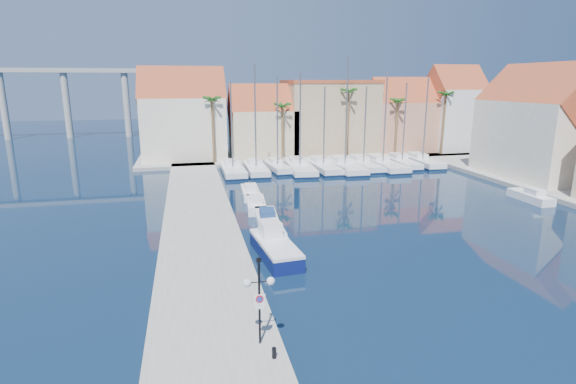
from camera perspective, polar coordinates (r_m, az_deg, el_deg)
name	(u,v)px	position (r m, az deg, el deg)	size (l,w,h in m)	color
ground	(367,292)	(26.92, 10.02, -12.37)	(260.00, 260.00, 0.00)	#081731
quay_west	(200,227)	(37.49, -11.08, -4.35)	(6.00, 77.00, 0.50)	gray
shore_north	(311,154)	(73.78, 2.91, 4.85)	(54.00, 16.00, 0.50)	gray
lamp_post	(259,288)	(19.78, -3.68, -12.07)	(1.38, 0.40, 4.06)	black
bollard	(274,353)	(20.00, -1.77, -19.75)	(0.19, 0.19, 0.47)	black
fishing_boat	(275,246)	(31.22, -1.72, -6.90)	(2.68, 6.49, 2.21)	#0D1651
motorboat_west_0	(276,240)	(33.10, -1.53, -6.09)	(1.79, 5.23, 1.40)	white
motorboat_west_1	(267,218)	(38.22, -2.71, -3.33)	(2.24, 5.59, 1.40)	white
motorboat_west_2	(256,204)	(42.67, -4.08, -1.51)	(2.20, 5.41, 1.40)	white
motorboat_west_3	(251,192)	(47.31, -4.78, 0.02)	(2.04, 5.50, 1.40)	white
motorboat_east_1	(531,196)	(51.62, 28.47, -0.47)	(1.68, 5.10, 1.40)	white
sailboat_0	(232,169)	(59.68, -7.06, 2.92)	(2.78, 10.49, 11.77)	white
sailboat_1	(256,168)	(59.88, -4.14, 3.07)	(2.76, 9.82, 13.90)	white
sailboat_2	(277,166)	(60.80, -1.44, 3.27)	(2.77, 8.32, 12.30)	white
sailboat_3	(299,167)	(60.96, 1.41, 3.25)	(3.98, 11.91, 12.93)	white
sailboat_4	(322,166)	(61.82, 4.33, 3.36)	(3.13, 11.08, 11.10)	white
sailboat_5	(343,165)	(62.32, 7.04, 3.40)	(3.39, 11.96, 14.93)	white
sailboat_6	(362,164)	(63.82, 9.34, 3.55)	(3.01, 10.46, 11.16)	white
sailboat_7	(381,163)	(64.56, 11.68, 3.56)	(3.50, 12.03, 12.88)	white
sailboat_8	(400,162)	(66.54, 14.09, 3.75)	(3.03, 9.74, 11.59)	white
sailboat_9	(421,161)	(68.00, 16.48, 3.81)	(2.95, 10.12, 12.43)	white
building_0	(183,118)	(69.35, -13.13, 9.16)	(12.30, 9.00, 13.50)	beige
building_1	(263,124)	(70.44, -3.17, 8.56)	(10.30, 8.00, 11.00)	#C2AD89
building_2	(329,117)	(73.94, 5.24, 9.52)	(14.20, 10.20, 11.50)	tan
building_3	(400,118)	(77.60, 14.03, 9.08)	(10.30, 8.00, 12.00)	tan
building_4	(453,111)	(81.11, 20.17, 9.63)	(8.30, 8.00, 14.00)	silver
building_6	(541,127)	(62.43, 29.49, 7.25)	(9.00, 14.30, 13.50)	beige
palm_0	(212,102)	(64.32, -9.63, 11.26)	(2.60, 2.60, 10.15)	brown
palm_1	(282,108)	(65.70, -0.71, 10.68)	(2.60, 2.60, 9.15)	brown
palm_2	(349,94)	(68.42, 7.70, 12.26)	(2.60, 2.60, 11.15)	brown
palm_3	(398,103)	(71.63, 13.78, 10.93)	(2.60, 2.60, 9.65)	brown
palm_4	(446,96)	(75.48, 19.39, 11.40)	(2.60, 2.60, 10.65)	brown
viaduct	(38,89)	(108.22, -29.12, 11.35)	(48.00, 2.20, 14.45)	#9E9E99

